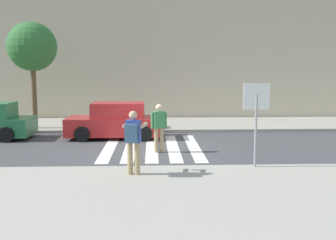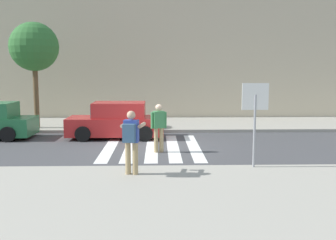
{
  "view_description": "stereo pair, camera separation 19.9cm",
  "coord_description": "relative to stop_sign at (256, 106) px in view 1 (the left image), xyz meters",
  "views": [
    {
      "loc": [
        0.02,
        -14.49,
        2.97
      ],
      "look_at": [
        0.6,
        -0.2,
        1.1
      ],
      "focal_mm": 42.0,
      "sensor_mm": 36.0,
      "label": 1
    },
    {
      "loc": [
        0.22,
        -14.5,
        2.97
      ],
      "look_at": [
        0.6,
        -0.2,
        1.1
      ],
      "focal_mm": 42.0,
      "sensor_mm": 36.0,
      "label": 2
    }
  ],
  "objects": [
    {
      "name": "ground_plane",
      "position": [
        -3.0,
        3.42,
        -1.9
      ],
      "size": [
        120.0,
        120.0,
        0.0
      ],
      "primitive_type": "plane",
      "color": "#424244"
    },
    {
      "name": "sidewalk_near",
      "position": [
        -3.0,
        -2.78,
        -1.83
      ],
      "size": [
        60.0,
        6.0,
        0.14
      ],
      "primitive_type": "cube",
      "color": "#9E998C",
      "rests_on": "ground"
    },
    {
      "name": "sidewalk_far",
      "position": [
        -3.0,
        9.42,
        -1.83
      ],
      "size": [
        60.0,
        4.8,
        0.14
      ],
      "primitive_type": "cube",
      "color": "#9E998C",
      "rests_on": "ground"
    },
    {
      "name": "building_facade_far",
      "position": [
        -3.0,
        13.82,
        2.09
      ],
      "size": [
        56.0,
        4.0,
        7.98
      ],
      "primitive_type": "cube",
      "color": "beige",
      "rests_on": "ground"
    },
    {
      "name": "crosswalk_stripe_0",
      "position": [
        -4.6,
        3.62,
        -1.9
      ],
      "size": [
        0.44,
        5.2,
        0.01
      ],
      "primitive_type": "cube",
      "color": "silver",
      "rests_on": "ground"
    },
    {
      "name": "crosswalk_stripe_1",
      "position": [
        -3.8,
        3.62,
        -1.9
      ],
      "size": [
        0.44,
        5.2,
        0.01
      ],
      "primitive_type": "cube",
      "color": "silver",
      "rests_on": "ground"
    },
    {
      "name": "crosswalk_stripe_2",
      "position": [
        -3.0,
        3.62,
        -1.9
      ],
      "size": [
        0.44,
        5.2,
        0.01
      ],
      "primitive_type": "cube",
      "color": "silver",
      "rests_on": "ground"
    },
    {
      "name": "crosswalk_stripe_3",
      "position": [
        -2.2,
        3.62,
        -1.9
      ],
      "size": [
        0.44,
        5.2,
        0.01
      ],
      "primitive_type": "cube",
      "color": "silver",
      "rests_on": "ground"
    },
    {
      "name": "crosswalk_stripe_4",
      "position": [
        -1.4,
        3.62,
        -1.9
      ],
      "size": [
        0.44,
        5.2,
        0.01
      ],
      "primitive_type": "cube",
      "color": "silver",
      "rests_on": "ground"
    },
    {
      "name": "stop_sign",
      "position": [
        0.0,
        0.0,
        0.0
      ],
      "size": [
        0.76,
        0.08,
        2.43
      ],
      "color": "gray",
      "rests_on": "sidewalk_near"
    },
    {
      "name": "photographer_with_backpack",
      "position": [
        -3.49,
        -0.74,
        -0.74
      ],
      "size": [
        0.68,
        0.91,
        1.72
      ],
      "color": "tan",
      "rests_on": "sidewalk_near"
    },
    {
      "name": "pedestrian_crossing",
      "position": [
        -2.74,
        2.73,
        -0.93
      ],
      "size": [
        0.56,
        0.33,
        1.72
      ],
      "color": "tan",
      "rests_on": "ground"
    },
    {
      "name": "parked_car_red",
      "position": [
        -4.53,
        5.72,
        -1.18
      ],
      "size": [
        4.1,
        1.92,
        1.55
      ],
      "color": "red",
      "rests_on": "ground"
    },
    {
      "name": "street_tree_west",
      "position": [
        -8.6,
        7.89,
        2.07
      ],
      "size": [
        2.3,
        2.3,
        5.02
      ],
      "color": "brown",
      "rests_on": "sidewalk_far"
    }
  ]
}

